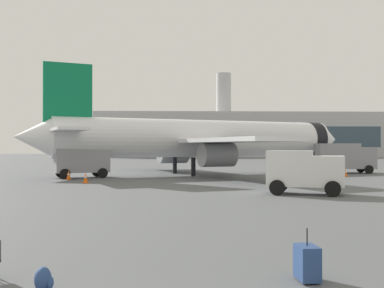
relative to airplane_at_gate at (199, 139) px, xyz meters
name	(u,v)px	position (x,y,z in m)	size (l,w,h in m)	color
airplane_at_gate	(199,139)	(0.00, 0.00, 0.00)	(34.37, 31.50, 10.50)	white
service_truck	(81,160)	(-11.14, -4.94, -2.05)	(5.28, 3.97, 2.90)	gray
fuel_truck	(345,157)	(15.75, 1.82, -1.88)	(6.09, 2.92, 3.20)	gray
cargo_van	(304,170)	(5.05, -20.99, -2.21)	(4.80, 3.41, 2.60)	white
safety_cone_near	(86,178)	(-9.49, -11.51, -3.25)	(0.44, 0.44, 0.82)	#F2590C
safety_cone_far	(345,173)	(13.69, -4.12, -3.30)	(0.44, 0.44, 0.73)	#F2590C
safety_cone_outer	(69,175)	(-11.70, -7.42, -3.26)	(0.44, 0.44, 0.81)	#F2590C
rolling_suitcase	(307,262)	(0.13, -39.06, -3.27)	(0.44, 0.66, 1.10)	navy
traveller_backpack	(44,280)	(-5.13, -39.57, -3.42)	(0.36, 0.40, 0.48)	navy
terminal_building	(237,135)	(16.05, 91.71, 2.83)	(81.51, 20.69, 24.71)	#B2B2B7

